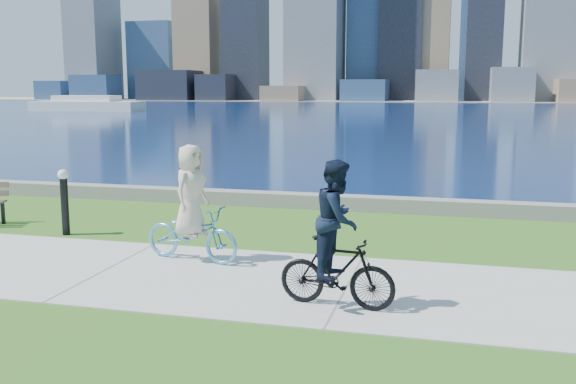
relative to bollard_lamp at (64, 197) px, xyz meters
name	(u,v)px	position (x,y,z in m)	size (l,w,h in m)	color
ground	(108,270)	(2.14, -2.08, -0.78)	(320.00, 320.00, 0.00)	#2A5817
concrete_path	(108,269)	(2.14, -2.08, -0.77)	(80.00, 3.50, 0.02)	#A3A49E
seawall	(232,197)	(2.14, 4.12, -0.60)	(90.00, 0.50, 0.35)	slate
bay_water	(409,111)	(2.14, 69.92, -0.77)	(320.00, 131.00, 0.01)	#0B1E48
far_shore	(428,101)	(2.14, 127.92, -0.72)	(320.00, 30.00, 0.12)	gray
ferry_near	(87,105)	(-36.38, 59.79, 0.02)	(14.01, 4.00, 1.90)	silver
bollard_lamp	(64,197)	(0.00, 0.00, 0.00)	(0.22, 0.22, 1.35)	black
cyclist_woman	(191,218)	(3.31, -1.25, -0.01)	(0.98, 1.91, 2.02)	#539DCA
cyclist_man	(337,246)	(6.15, -2.97, 0.10)	(0.68, 1.67, 2.03)	black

